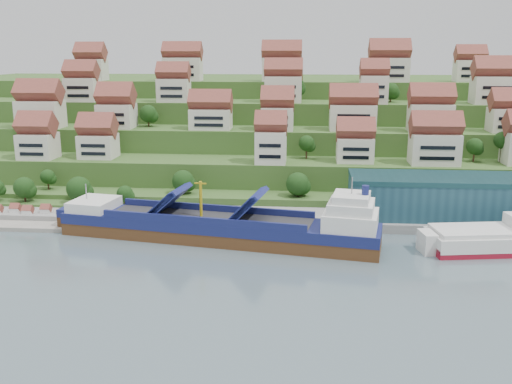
# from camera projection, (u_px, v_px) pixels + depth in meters

# --- Properties ---
(ground) EXTENTS (300.00, 300.00, 0.00)m
(ground) POSITION_uv_depth(u_px,v_px,m) (256.00, 242.00, 128.17)
(ground) COLOR slate
(ground) RESTS_ON ground
(quay) EXTENTS (180.00, 14.00, 2.20)m
(quay) POSITION_uv_depth(u_px,v_px,m) (342.00, 220.00, 140.71)
(quay) COLOR gray
(quay) RESTS_ON ground
(pebble_beach) EXTENTS (45.00, 20.00, 1.00)m
(pebble_beach) POSITION_uv_depth(u_px,v_px,m) (33.00, 218.00, 144.56)
(pebble_beach) COLOR gray
(pebble_beach) RESTS_ON ground
(hillside) EXTENTS (260.00, 128.00, 31.00)m
(hillside) POSITION_uv_depth(u_px,v_px,m) (279.00, 131.00, 225.71)
(hillside) COLOR #2D4C1E
(hillside) RESTS_ON ground
(hillside_village) EXTENTS (156.50, 62.95, 28.28)m
(hillside_village) POSITION_uv_depth(u_px,v_px,m) (283.00, 105.00, 181.44)
(hillside_village) COLOR silver
(hillside_village) RESTS_ON ground
(hillside_trees) EXTENTS (140.76, 62.93, 30.27)m
(hillside_trees) POSITION_uv_depth(u_px,v_px,m) (245.00, 142.00, 166.37)
(hillside_trees) COLOR #1D4316
(hillside_trees) RESTS_ON ground
(warehouse) EXTENTS (60.00, 15.00, 10.00)m
(warehouse) POSITION_uv_depth(u_px,v_px,m) (475.00, 197.00, 138.46)
(warehouse) COLOR #214A5A
(warehouse) RESTS_ON quay
(flagpole) EXTENTS (1.28, 0.16, 8.00)m
(flagpole) POSITION_uv_depth(u_px,v_px,m) (336.00, 202.00, 134.64)
(flagpole) COLOR gray
(flagpole) RESTS_ON quay
(beach_huts) EXTENTS (14.40, 3.70, 2.20)m
(beach_huts) POSITION_uv_depth(u_px,v_px,m) (22.00, 213.00, 143.13)
(beach_huts) COLOR white
(beach_huts) RESTS_ON pebble_beach
(cargo_ship) EXTENTS (73.32, 23.26, 16.00)m
(cargo_ship) POSITION_uv_depth(u_px,v_px,m) (226.00, 228.00, 127.86)
(cargo_ship) COLOR #533119
(cargo_ship) RESTS_ON ground
(second_ship) EXTENTS (29.29, 14.74, 8.12)m
(second_ship) POSITION_uv_depth(u_px,v_px,m) (498.00, 239.00, 121.97)
(second_ship) COLOR maroon
(second_ship) RESTS_ON ground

